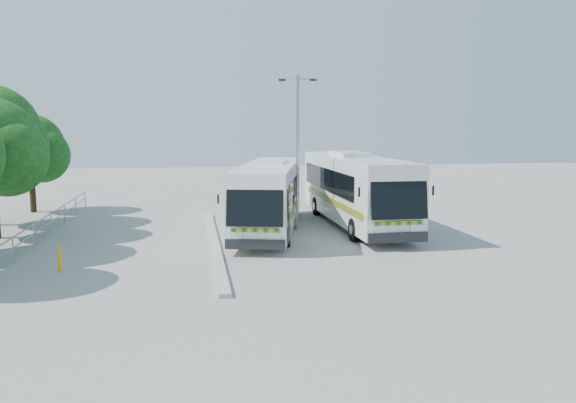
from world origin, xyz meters
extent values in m
plane|color=gray|center=(0.00, 0.00, 0.00)|extent=(100.00, 100.00, 0.00)
cube|color=#B2B2AD|center=(-2.30, 2.00, 0.07)|extent=(0.40, 16.00, 0.15)
cylinder|color=gray|center=(-10.00, 4.00, 0.95)|extent=(0.06, 22.00, 0.06)
cylinder|color=gray|center=(-10.00, 4.00, 0.55)|extent=(0.06, 22.00, 0.06)
cylinder|color=gray|center=(-10.00, 14.00, 0.50)|extent=(0.06, 0.06, 1.00)
sphere|color=#113A0F|center=(-11.37, 4.55, 3.80)|extent=(3.59, 3.59, 3.59)
sphere|color=#113A0F|center=(-12.46, 8.18, 4.29)|extent=(4.06, 4.06, 4.06)
cylinder|color=#382314|center=(-12.70, 13.30, 1.39)|extent=(0.36, 0.36, 2.77)
sphere|color=#113A0F|center=(-12.70, 13.30, 3.91)|extent=(4.03, 4.03, 4.03)
sphere|color=#113A0F|center=(-11.94, 12.80, 3.46)|extent=(3.28, 3.28, 3.28)
sphere|color=#113A0F|center=(-13.33, 13.93, 4.41)|extent=(3.02, 3.02, 3.02)
cube|color=white|center=(0.59, 4.92, 1.83)|extent=(5.15, 11.97, 2.98)
cube|color=black|center=(-0.80, -0.81, 2.20)|extent=(2.29, 0.96, 1.90)
cube|color=black|center=(-0.48, 5.78, 2.20)|extent=(2.26, 9.13, 1.07)
cube|color=black|center=(1.94, 5.20, 2.20)|extent=(2.26, 9.13, 1.07)
cube|color=#0E642B|center=(-0.69, 4.93, 1.27)|extent=(2.43, 9.88, 0.27)
cylinder|color=black|center=(-1.38, 1.48, 0.49)|extent=(0.52, 1.02, 0.98)
cylinder|color=black|center=(0.76, 0.96, 0.49)|extent=(0.52, 1.02, 0.98)
cylinder|color=black|center=(0.30, 8.41, 0.49)|extent=(0.52, 1.02, 0.98)
cylinder|color=black|center=(2.45, 7.89, 0.49)|extent=(0.52, 1.02, 0.98)
cube|color=silver|center=(5.16, 5.70, 1.98)|extent=(2.66, 12.67, 3.22)
cube|color=black|center=(5.17, -0.67, 2.37)|extent=(2.43, 0.49, 2.05)
cube|color=black|center=(3.82, 6.33, 2.37)|extent=(0.07, 10.13, 1.16)
cube|color=black|center=(6.50, 6.33, 2.37)|extent=(0.07, 10.13, 1.16)
cube|color=#0E6418|center=(3.81, 5.38, 1.37)|extent=(0.05, 10.97, 0.30)
cylinder|color=black|center=(3.97, 1.58, 0.53)|extent=(0.32, 1.06, 1.06)
cylinder|color=black|center=(6.36, 1.58, 0.53)|extent=(0.32, 1.06, 1.06)
cylinder|color=black|center=(3.96, 9.28, 0.53)|extent=(0.32, 1.06, 1.06)
cylinder|color=black|center=(6.34, 9.29, 0.53)|extent=(0.32, 1.06, 1.06)
cylinder|color=#969A9E|center=(2.00, 5.01, 3.82)|extent=(0.18, 0.18, 7.64)
cylinder|color=#969A9E|center=(2.00, 5.01, 7.45)|extent=(1.51, 0.39, 0.08)
cube|color=black|center=(1.25, 5.17, 7.41)|extent=(0.36, 0.24, 0.11)
cube|color=black|center=(2.75, 4.85, 7.41)|extent=(0.36, 0.24, 0.11)
cylinder|color=#E4A50D|center=(-7.92, -1.84, 0.45)|extent=(0.16, 0.16, 0.90)
camera|label=1|loc=(-3.22, -22.43, 5.16)|focal=35.00mm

